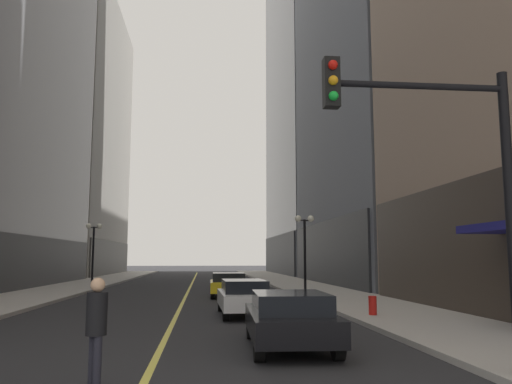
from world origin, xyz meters
name	(u,v)px	position (x,y,z in m)	size (l,w,h in m)	color
ground_plane	(191,285)	(0.00, 35.00, 0.00)	(200.00, 200.00, 0.00)	#262628
sidewalk_left	(82,285)	(-8.25, 35.00, 0.07)	(4.50, 78.00, 0.15)	#ADA8A0
sidewalk_right	(296,284)	(8.25, 35.00, 0.07)	(4.50, 78.00, 0.15)	#ADA8A0
lane_centre_stripe	(191,285)	(0.00, 35.00, 0.00)	(0.16, 70.00, 0.01)	#E5D64C
building_left_far	(54,137)	(-18.16, 60.00, 17.34)	(15.53, 26.00, 34.79)	#A8A399
building_right_far	(323,90)	(16.67, 60.00, 24.68)	(12.54, 26.00, 49.52)	slate
car_black	(289,318)	(3.03, 6.69, 0.72)	(2.04, 4.43, 1.32)	black
car_white	(244,296)	(2.48, 13.72, 0.72)	(1.84, 4.57, 1.32)	silver
car_yellow	(228,284)	(2.32, 22.80, 0.72)	(1.99, 4.16, 1.32)	yellow
pedestrian_in_black_coat	(96,324)	(-0.74, 3.22, 1.06)	(0.48, 0.48, 1.81)	black
traffic_light_near_right	(452,166)	(5.35, 2.96, 3.74)	(3.43, 0.35, 5.65)	black
street_lamp_left_far	(94,241)	(-6.40, 29.76, 3.26)	(1.06, 0.36, 4.43)	black
street_lamp_right_mid	(305,237)	(6.40, 21.80, 3.26)	(1.06, 0.36, 4.43)	black
fire_hydrant_right	(373,308)	(6.90, 12.21, 0.40)	(0.28, 0.28, 0.80)	red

